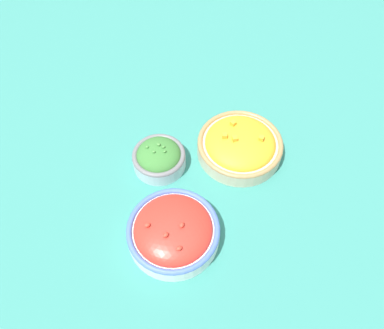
% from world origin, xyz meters
% --- Properties ---
extents(ground_plane, '(3.00, 3.00, 0.00)m').
position_xyz_m(ground_plane, '(0.00, 0.00, 0.00)').
color(ground_plane, '#337F75').
extents(bowl_broccoli, '(0.12, 0.12, 0.07)m').
position_xyz_m(bowl_broccoli, '(0.03, -0.07, 0.03)').
color(bowl_broccoli, '#B2C1CC').
rests_on(bowl_broccoli, ground_plane).
extents(bowl_squash, '(0.20, 0.20, 0.07)m').
position_xyz_m(bowl_squash, '(-0.12, 0.04, 0.03)').
color(bowl_squash, beige).
rests_on(bowl_squash, ground_plane).
extents(bowl_cherry_tomatoes, '(0.19, 0.19, 0.07)m').
position_xyz_m(bowl_cherry_tomatoes, '(0.14, 0.08, 0.03)').
color(bowl_cherry_tomatoes, white).
rests_on(bowl_cherry_tomatoes, ground_plane).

